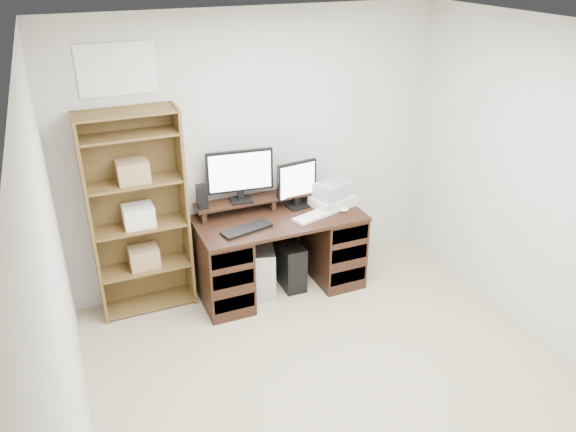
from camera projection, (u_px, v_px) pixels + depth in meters
room at (369, 254)px, 3.42m from camera, size 3.54×4.04×2.54m
desk at (279, 251)px, 5.18m from camera, size 1.50×0.70×0.75m
riser_shelf at (270, 198)px, 5.15m from camera, size 1.40×0.22×0.12m
monitor_wide at (240, 173)px, 4.93m from camera, size 0.59×0.17×0.47m
monitor_small at (297, 183)px, 5.11m from camera, size 0.40×0.17×0.44m
speaker at (202, 197)px, 4.85m from camera, size 0.09×0.09×0.21m
keyboard_black at (247, 229)px, 4.77m from camera, size 0.47×0.25×0.02m
keyboard_white at (317, 215)px, 5.02m from camera, size 0.49×0.27×0.02m
mouse at (344, 210)px, 5.11m from camera, size 0.10×0.08×0.04m
printer at (332, 201)px, 5.21m from camera, size 0.42×0.35×0.09m
basket at (333, 190)px, 5.16m from camera, size 0.37×0.32×0.14m
tower_silver at (262, 267)px, 5.22m from camera, size 0.33×0.51×0.47m
tower_black at (289, 262)px, 5.32m from camera, size 0.20×0.45×0.45m
bookshelf at (138, 213)px, 4.70m from camera, size 0.80×0.30×1.80m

